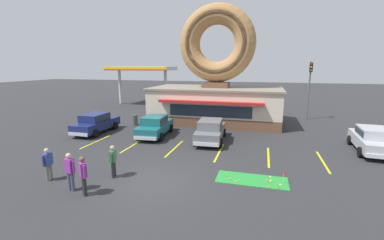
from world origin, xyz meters
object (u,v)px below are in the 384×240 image
object	(u,v)px
pedestrian_blue_sweater_man	(70,170)
car_silver	(372,139)
golf_ball	(239,180)
car_navy	(96,122)
trash_bin	(135,120)
pedestrian_leather_jacket_man	(83,174)
pedestrian_clipboard_woman	(113,160)
putting_flag_pin	(285,175)
traffic_light_pole	(310,83)
pedestrian_hooded_kid	(48,163)
car_grey	(210,130)
car_teal	(155,125)

from	to	relation	value
pedestrian_blue_sweater_man	car_silver	bearing A→B (deg)	32.58
golf_ball	car_navy	bearing A→B (deg)	153.66
trash_bin	pedestrian_leather_jacket_man	bearing A→B (deg)	-71.31
pedestrian_clipboard_woman	putting_flag_pin	bearing A→B (deg)	10.28
pedestrian_leather_jacket_man	traffic_light_pole	size ratio (longest dim) A/B	0.30
putting_flag_pin	car_silver	world-z (taller)	car_silver
golf_ball	pedestrian_clipboard_woman	world-z (taller)	pedestrian_clipboard_woman
trash_bin	traffic_light_pole	xyz separation A→B (m)	(15.72, 7.07, 3.21)
trash_bin	car_silver	bearing A→B (deg)	-9.14
pedestrian_hooded_kid	pedestrian_leather_jacket_man	bearing A→B (deg)	-17.37
car_grey	pedestrian_hooded_kid	bearing A→B (deg)	-126.10
car_teal	car_grey	bearing A→B (deg)	-3.48
car_navy	traffic_light_pole	distance (m)	20.51
car_grey	traffic_light_pole	size ratio (longest dim) A/B	0.80
car_navy	car_teal	bearing A→B (deg)	3.90
golf_ball	putting_flag_pin	world-z (taller)	putting_flag_pin
car_silver	trash_bin	xyz separation A→B (m)	(-18.07, 2.91, -0.37)
pedestrian_leather_jacket_man	trash_bin	world-z (taller)	pedestrian_leather_jacket_man
putting_flag_pin	traffic_light_pole	bearing A→B (deg)	78.52
putting_flag_pin	pedestrian_hooded_kid	size ratio (longest dim) A/B	0.35
pedestrian_hooded_kid	pedestrian_leather_jacket_man	distance (m)	2.74
car_teal	pedestrian_hooded_kid	bearing A→B (deg)	-101.12
golf_ball	pedestrian_hooded_kid	distance (m)	9.14
car_navy	traffic_light_pole	xyz separation A→B (m)	(17.47, 10.37, 2.84)
car_navy	pedestrian_leather_jacket_man	bearing A→B (deg)	-56.95
pedestrian_clipboard_woman	trash_bin	world-z (taller)	pedestrian_clipboard_woman
traffic_light_pole	pedestrian_hooded_kid	bearing A→B (deg)	-127.00
pedestrian_clipboard_woman	traffic_light_pole	distance (m)	21.12
car_navy	pedestrian_leather_jacket_man	xyz separation A→B (m)	(5.97, -9.17, 0.08)
car_teal	putting_flag_pin	bearing A→B (deg)	-33.89
car_navy	traffic_light_pole	world-z (taller)	traffic_light_pole
car_teal	pedestrian_blue_sweater_man	world-z (taller)	pedestrian_blue_sweater_man
golf_ball	car_grey	xyz separation A→B (m)	(-2.64, 6.09, 0.82)
putting_flag_pin	pedestrian_leather_jacket_man	world-z (taller)	pedestrian_leather_jacket_man
golf_ball	pedestrian_blue_sweater_man	distance (m)	7.67
traffic_light_pole	car_silver	bearing A→B (deg)	-76.75
pedestrian_clipboard_woman	trash_bin	distance (m)	11.43
car_navy	car_silver	distance (m)	19.82
car_navy	trash_bin	distance (m)	3.76
golf_ball	car_navy	xyz separation A→B (m)	(-12.15, 6.02, 0.82)
traffic_light_pole	car_navy	bearing A→B (deg)	-149.30
golf_ball	putting_flag_pin	bearing A→B (deg)	6.63
car_grey	pedestrian_leather_jacket_man	size ratio (longest dim) A/B	2.71
car_teal	pedestrian_blue_sweater_man	distance (m)	9.33
car_navy	pedestrian_blue_sweater_man	bearing A→B (deg)	-60.21
car_navy	pedestrian_clipboard_woman	world-z (taller)	pedestrian_clipboard_woman
car_silver	trash_bin	world-z (taller)	car_silver
car_teal	pedestrian_hooded_kid	world-z (taller)	car_teal
pedestrian_leather_jacket_man	car_grey	bearing A→B (deg)	69.07
golf_ball	car_teal	size ratio (longest dim) A/B	0.01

